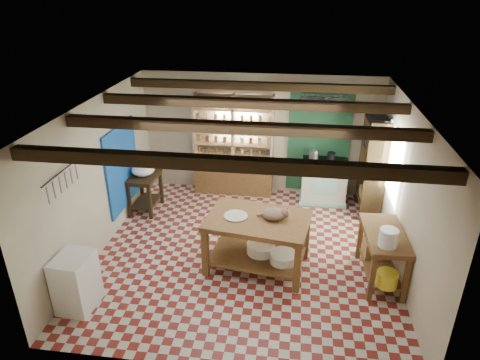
# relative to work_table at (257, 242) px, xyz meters

# --- Properties ---
(floor) EXTENTS (5.00, 5.00, 0.02)m
(floor) POSITION_rel_work_table_xyz_m (-0.24, 0.35, -0.46)
(floor) COLOR maroon
(floor) RESTS_ON ground
(ceiling) EXTENTS (5.00, 5.00, 0.02)m
(ceiling) POSITION_rel_work_table_xyz_m (-0.24, 0.35, 2.15)
(ceiling) COLOR #494A4E
(ceiling) RESTS_ON wall_back
(wall_back) EXTENTS (5.00, 0.04, 2.60)m
(wall_back) POSITION_rel_work_table_xyz_m (-0.24, 2.85, 0.85)
(wall_back) COLOR beige
(wall_back) RESTS_ON floor
(wall_front) EXTENTS (5.00, 0.04, 2.60)m
(wall_front) POSITION_rel_work_table_xyz_m (-0.24, -2.15, 0.85)
(wall_front) COLOR beige
(wall_front) RESTS_ON floor
(wall_left) EXTENTS (0.04, 5.00, 2.60)m
(wall_left) POSITION_rel_work_table_xyz_m (-2.74, 0.35, 0.85)
(wall_left) COLOR beige
(wall_left) RESTS_ON floor
(wall_right) EXTENTS (0.04, 5.00, 2.60)m
(wall_right) POSITION_rel_work_table_xyz_m (2.26, 0.35, 0.85)
(wall_right) COLOR beige
(wall_right) RESTS_ON floor
(ceiling_beams) EXTENTS (5.00, 3.80, 0.15)m
(ceiling_beams) POSITION_rel_work_table_xyz_m (-0.24, 0.35, 2.03)
(ceiling_beams) COLOR #352412
(ceiling_beams) RESTS_ON ceiling
(blue_wall_patch) EXTENTS (0.04, 1.40, 1.60)m
(blue_wall_patch) POSITION_rel_work_table_xyz_m (-2.71, 1.25, 0.65)
(blue_wall_patch) COLOR #1755B2
(blue_wall_patch) RESTS_ON wall_left
(green_wall_patch) EXTENTS (1.30, 0.04, 2.30)m
(green_wall_patch) POSITION_rel_work_table_xyz_m (1.01, 2.82, 0.80)
(green_wall_patch) COLOR #1E4C2F
(green_wall_patch) RESTS_ON wall_back
(window_back) EXTENTS (0.90, 0.02, 0.80)m
(window_back) POSITION_rel_work_table_xyz_m (-0.74, 2.83, 1.25)
(window_back) COLOR beige
(window_back) RESTS_ON wall_back
(window_right) EXTENTS (0.02, 1.30, 1.20)m
(window_right) POSITION_rel_work_table_xyz_m (2.24, 1.35, 0.95)
(window_right) COLOR beige
(window_right) RESTS_ON wall_right
(utensil_rail) EXTENTS (0.06, 0.90, 0.28)m
(utensil_rail) POSITION_rel_work_table_xyz_m (-2.68, -0.85, 1.33)
(utensil_rail) COLOR black
(utensil_rail) RESTS_ON wall_left
(pot_rack) EXTENTS (0.86, 0.12, 0.36)m
(pot_rack) POSITION_rel_work_table_xyz_m (1.01, 2.40, 1.73)
(pot_rack) COLOR black
(pot_rack) RESTS_ON ceiling
(shelving_unit) EXTENTS (1.70, 0.34, 2.20)m
(shelving_unit) POSITION_rel_work_table_xyz_m (-0.79, 2.66, 0.65)
(shelving_unit) COLOR tan
(shelving_unit) RESTS_ON floor
(tall_rack) EXTENTS (0.40, 0.86, 2.00)m
(tall_rack) POSITION_rel_work_table_xyz_m (2.04, 2.15, 0.55)
(tall_rack) COLOR #352412
(tall_rack) RESTS_ON floor
(work_table) EXTENTS (1.74, 1.29, 0.90)m
(work_table) POSITION_rel_work_table_xyz_m (0.00, 0.00, 0.00)
(work_table) COLOR brown
(work_table) RESTS_ON floor
(stove) EXTENTS (0.94, 0.65, 0.91)m
(stove) POSITION_rel_work_table_xyz_m (1.16, 2.50, 0.00)
(stove) COLOR beige
(stove) RESTS_ON floor
(prep_table) EXTENTS (0.56, 0.79, 0.78)m
(prep_table) POSITION_rel_work_table_xyz_m (-2.44, 1.58, -0.06)
(prep_table) COLOR #352412
(prep_table) RESTS_ON floor
(white_cabinet) EXTENTS (0.51, 0.60, 0.85)m
(white_cabinet) POSITION_rel_work_table_xyz_m (-2.46, -1.31, -0.03)
(white_cabinet) COLOR white
(white_cabinet) RESTS_ON floor
(right_counter) EXTENTS (0.64, 1.21, 0.85)m
(right_counter) POSITION_rel_work_table_xyz_m (1.94, -0.08, -0.03)
(right_counter) COLOR brown
(right_counter) RESTS_ON floor
(cat) EXTENTS (0.39, 0.30, 0.17)m
(cat) POSITION_rel_work_table_xyz_m (0.25, 0.01, 0.54)
(cat) COLOR #906E53
(cat) RESTS_ON work_table
(steel_tray) EXTENTS (0.43, 0.43, 0.02)m
(steel_tray) POSITION_rel_work_table_xyz_m (-0.35, 0.00, 0.46)
(steel_tray) COLOR #9C9CA3
(steel_tray) RESTS_ON work_table
(basin_large) EXTENTS (0.53, 0.53, 0.16)m
(basin_large) POSITION_rel_work_table_xyz_m (0.06, 0.04, -0.13)
(basin_large) COLOR white
(basin_large) RESTS_ON work_table
(basin_small) EXTENTS (0.49, 0.49, 0.15)m
(basin_small) POSITION_rel_work_table_xyz_m (0.43, -0.17, -0.14)
(basin_small) COLOR white
(basin_small) RESTS_ON work_table
(kettle_left) EXTENTS (0.20, 0.20, 0.23)m
(kettle_left) POSITION_rel_work_table_xyz_m (0.91, 2.50, 0.57)
(kettle_left) COLOR #9C9CA3
(kettle_left) RESTS_ON stove
(kettle_right) EXTENTS (0.16, 0.16, 0.20)m
(kettle_right) POSITION_rel_work_table_xyz_m (1.26, 2.49, 0.56)
(kettle_right) COLOR black
(kettle_right) RESTS_ON stove
(enamel_bowl) EXTENTS (0.46, 0.46, 0.23)m
(enamel_bowl) POSITION_rel_work_table_xyz_m (-2.44, 1.58, 0.44)
(enamel_bowl) COLOR white
(enamel_bowl) RESTS_ON prep_table
(white_bucket) EXTENTS (0.28, 0.28, 0.27)m
(white_bucket) POSITION_rel_work_table_xyz_m (1.91, -0.43, 0.53)
(white_bucket) COLOR white
(white_bucket) RESTS_ON right_counter
(wicker_basket) EXTENTS (0.43, 0.35, 0.29)m
(wicker_basket) POSITION_rel_work_table_xyz_m (1.93, 0.22, -0.08)
(wicker_basket) COLOR olive
(wicker_basket) RESTS_ON right_counter
(yellow_tub) EXTENTS (0.32, 0.32, 0.23)m
(yellow_tub) POSITION_rel_work_table_xyz_m (1.96, -0.53, -0.11)
(yellow_tub) COLOR yellow
(yellow_tub) RESTS_ON right_counter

